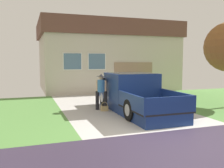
# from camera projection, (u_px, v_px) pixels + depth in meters

# --- Properties ---
(ground) EXTENTS (29.20, 18.60, 0.18)m
(ground) POSITION_uv_depth(u_px,v_px,m) (205.00, 153.00, 5.93)
(ground) COLOR #B2AEA7
(pickup_truck) EXTENTS (2.13, 5.16, 1.66)m
(pickup_truck) POSITION_uv_depth(u_px,v_px,m) (133.00, 94.00, 10.84)
(pickup_truck) COLOR navy
(pickup_truck) RESTS_ON ground
(person_with_hat) EXTENTS (0.48, 0.41, 1.62)m
(person_with_hat) POSITION_uv_depth(u_px,v_px,m) (101.00, 90.00, 10.99)
(person_with_hat) COLOR black
(person_with_hat) RESTS_ON ground
(handbag) EXTENTS (0.31, 0.16, 0.40)m
(handbag) POSITION_uv_depth(u_px,v_px,m) (104.00, 108.00, 10.80)
(handbag) COLOR tan
(handbag) RESTS_ON ground
(house_with_garage) EXTENTS (10.29, 6.95, 5.07)m
(house_with_garage) POSITION_uv_depth(u_px,v_px,m) (106.00, 56.00, 19.70)
(house_with_garage) COLOR beige
(house_with_garage) RESTS_ON ground
(wheeled_trash_bin) EXTENTS (0.60, 0.72, 1.04)m
(wheeled_trash_bin) POSITION_uv_depth(u_px,v_px,m) (143.00, 85.00, 16.33)
(wheeled_trash_bin) COLOR #424247
(wheeled_trash_bin) RESTS_ON ground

